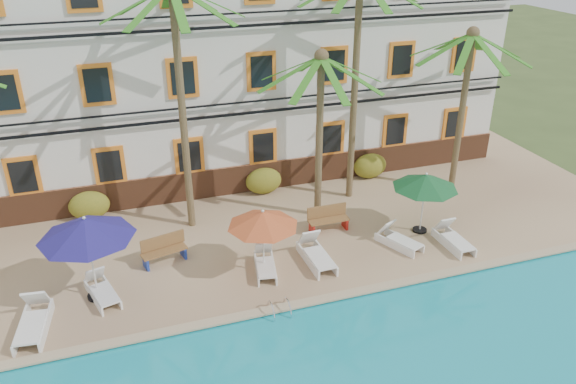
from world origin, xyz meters
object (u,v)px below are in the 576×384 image
object	(u,v)px
lounger_b	(102,290)
lounger_e	(398,239)
lounger_d	(316,254)
umbrella_blue	(86,229)
palm_e	(465,86)
pool_ladder	(279,311)
lounger_f	(453,239)
umbrella_green	(426,182)
lounger_a	(33,321)
bench_left	(163,249)
palm_c	(320,110)
umbrella_red	(263,219)
palm_b	(179,78)
lounger_c	(265,264)
bench_right	(328,218)
palm_d	(356,58)

from	to	relation	value
lounger_b	lounger_e	world-z (taller)	lounger_b
lounger_b	lounger_d	distance (m)	6.80
lounger_d	umbrella_blue	bearing A→B (deg)	177.38
palm_e	pool_ladder	xyz separation A→B (m)	(-9.43, -5.60, -4.37)
pool_ladder	lounger_f	bearing A→B (deg)	12.77
umbrella_green	lounger_a	bearing A→B (deg)	-173.76
umbrella_blue	umbrella_green	bearing A→B (deg)	1.98
lounger_b	bench_left	distance (m)	2.47
lounger_a	lounger_d	size ratio (longest dim) A/B	1.05
palm_c	pool_ladder	xyz separation A→B (m)	(-3.19, -5.17, -4.18)
umbrella_red	pool_ladder	bearing A→B (deg)	-94.07
palm_b	umbrella_red	bearing A→B (deg)	-65.95
lounger_f	umbrella_green	bearing A→B (deg)	114.22
lounger_f	lounger_c	bearing A→B (deg)	174.92
palm_e	bench_right	world-z (taller)	palm_e
umbrella_blue	bench_left	world-z (taller)	umbrella_blue
lounger_f	lounger_b	bearing A→B (deg)	176.24
bench_left	palm_e	bearing A→B (deg)	8.69
umbrella_blue	lounger_e	size ratio (longest dim) A/B	1.54
lounger_e	bench_right	size ratio (longest dim) A/B	1.20
umbrella_blue	pool_ladder	world-z (taller)	umbrella_blue
lounger_d	lounger_e	world-z (taller)	lounger_d
lounger_d	palm_d	bearing A→B (deg)	53.75
palm_d	bench_left	distance (m)	9.72
bench_left	palm_d	bearing A→B (deg)	17.91
palm_b	palm_d	bearing A→B (deg)	3.22
umbrella_blue	umbrella_red	bearing A→B (deg)	-3.28
palm_c	lounger_b	bearing A→B (deg)	-160.47
lounger_b	pool_ladder	xyz separation A→B (m)	(4.85, -2.32, -0.27)
pool_ladder	palm_d	bearing A→B (deg)	51.37
palm_c	bench_right	world-z (taller)	palm_c
lounger_c	lounger_d	size ratio (longest dim) A/B	0.90
umbrella_green	lounger_d	xyz separation A→B (m)	(-4.33, -0.70, -1.69)
lounger_b	lounger_d	world-z (taller)	lounger_d
palm_b	bench_left	xyz separation A→B (m)	(-1.30, -2.16, -5.08)
bench_right	umbrella_green	bearing A→B (deg)	-20.41
pool_ladder	lounger_b	bearing A→B (deg)	154.49
bench_right	pool_ladder	world-z (taller)	bench_right
lounger_f	bench_left	distance (m)	9.91
palm_b	lounger_c	xyz separation A→B (m)	(1.73, -3.75, -5.29)
lounger_f	umbrella_red	bearing A→B (deg)	175.20
palm_c	lounger_d	xyz separation A→B (m)	(-1.24, -3.08, -3.88)
umbrella_green	lounger_b	xyz separation A→B (m)	(-11.13, -0.48, -1.73)
lounger_e	bench_left	bearing A→B (deg)	168.54
palm_e	lounger_d	bearing A→B (deg)	-154.88
palm_e	palm_c	bearing A→B (deg)	-176.07
umbrella_blue	bench_right	bearing A→B (deg)	10.90
lounger_a	bench_left	xyz separation A→B (m)	(3.86, 2.35, 0.16)
bench_right	palm_c	bearing A→B (deg)	86.91
palm_b	lounger_a	bearing A→B (deg)	-138.80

